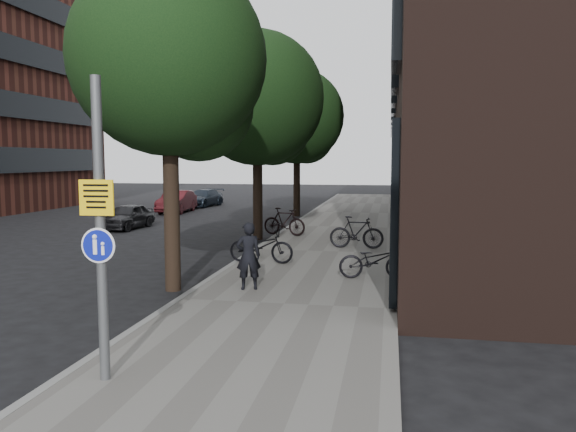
% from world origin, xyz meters
% --- Properties ---
extents(ground, '(120.00, 120.00, 0.00)m').
position_xyz_m(ground, '(0.00, 0.00, 0.00)').
color(ground, black).
rests_on(ground, ground).
extents(sidewalk, '(4.50, 60.00, 0.12)m').
position_xyz_m(sidewalk, '(0.25, 10.00, 0.06)').
color(sidewalk, '#625F5A').
rests_on(sidewalk, ground).
extents(curb_edge, '(0.15, 60.00, 0.13)m').
position_xyz_m(curb_edge, '(-2.00, 10.00, 0.07)').
color(curb_edge, slate).
rests_on(curb_edge, ground).
extents(building_right_dark_brick, '(12.00, 40.00, 18.00)m').
position_xyz_m(building_right_dark_brick, '(8.50, 22.00, 9.00)').
color(building_right_dark_brick, black).
rests_on(building_right_dark_brick, ground).
extents(street_tree_near, '(4.40, 4.40, 7.50)m').
position_xyz_m(street_tree_near, '(-2.53, 4.64, 5.11)').
color(street_tree_near, black).
rests_on(street_tree_near, ground).
extents(street_tree_mid, '(5.00, 5.00, 7.80)m').
position_xyz_m(street_tree_mid, '(-2.53, 13.14, 5.11)').
color(street_tree_mid, black).
rests_on(street_tree_mid, ground).
extents(street_tree_far, '(5.00, 5.00, 7.80)m').
position_xyz_m(street_tree_far, '(-2.53, 22.14, 5.11)').
color(street_tree_far, black).
rests_on(street_tree_far, ground).
extents(signpost, '(0.46, 0.13, 3.97)m').
position_xyz_m(signpost, '(-1.36, -0.96, 2.13)').
color(signpost, '#595B5E').
rests_on(signpost, sidewalk).
extents(pedestrian, '(0.64, 0.53, 1.53)m').
position_xyz_m(pedestrian, '(-0.77, 4.42, 0.88)').
color(pedestrian, black).
rests_on(pedestrian, sidewalk).
extents(parked_bike_facade_near, '(1.78, 0.80, 0.90)m').
position_xyz_m(parked_bike_facade_near, '(1.97, 6.10, 0.57)').
color(parked_bike_facade_near, black).
rests_on(parked_bike_facade_near, sidewalk).
extents(parked_bike_facade_far, '(1.78, 0.55, 1.06)m').
position_xyz_m(parked_bike_facade_far, '(1.27, 10.76, 0.65)').
color(parked_bike_facade_far, black).
rests_on(parked_bike_facade_far, sidewalk).
extents(parked_bike_curb_near, '(1.89, 0.77, 0.97)m').
position_xyz_m(parked_bike_curb_near, '(-1.23, 7.67, 0.61)').
color(parked_bike_curb_near, black).
rests_on(parked_bike_curb_near, sidewalk).
extents(parked_bike_curb_far, '(1.84, 0.98, 1.06)m').
position_xyz_m(parked_bike_curb_far, '(-1.67, 13.47, 0.65)').
color(parked_bike_curb_far, black).
rests_on(parked_bike_curb_far, sidewalk).
extents(parked_car_near, '(1.45, 3.29, 1.10)m').
position_xyz_m(parked_car_near, '(-9.01, 15.21, 0.55)').
color(parked_car_near, black).
rests_on(parked_car_near, ground).
extents(parked_car_mid, '(1.56, 3.91, 1.26)m').
position_xyz_m(parked_car_mid, '(-9.70, 22.75, 0.63)').
color(parked_car_mid, '#53171D').
rests_on(parked_car_mid, ground).
extents(parked_car_far, '(2.03, 3.98, 1.11)m').
position_xyz_m(parked_car_far, '(-9.60, 27.07, 0.55)').
color(parked_car_far, '#19222E').
rests_on(parked_car_far, ground).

